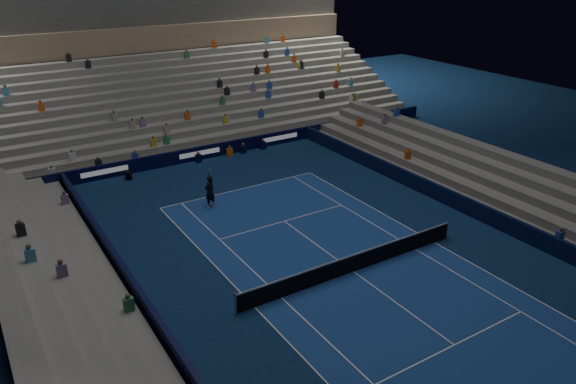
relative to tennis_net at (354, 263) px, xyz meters
The scene contains 11 objects.
ground 0.50m from the tennis_net, ahead, with size 90.00×90.00×0.00m, color #0B2044.
court_surface 0.50m from the tennis_net, ahead, with size 10.97×23.77×0.01m, color navy.
sponsor_barrier_far 18.50m from the tennis_net, 90.00° to the left, with size 44.00×0.25×1.00m, color black.
sponsor_barrier_east 9.70m from the tennis_net, ahead, with size 0.25×37.00×1.00m, color black.
sponsor_barrier_west 9.70m from the tennis_net, behind, with size 0.25×37.00×1.00m, color black.
grandstand_main 28.05m from the tennis_net, 90.00° to the left, with size 44.00×15.20×11.20m.
grandstand_east 13.17m from the tennis_net, ahead, with size 5.00×37.00×2.50m.
grandstand_west 13.17m from the tennis_net, behind, with size 5.00×37.00×2.50m.
tennis_net is the anchor object (origin of this frame).
tennis_player 10.83m from the tennis_net, 104.93° to the left, with size 0.74×0.49×2.04m, color black.
broadcast_camera 18.40m from the tennis_net, 107.91° to the left, with size 0.42×0.85×0.54m.
Camera 1 is at (-14.77, -17.58, 14.25)m, focal length 34.08 mm.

